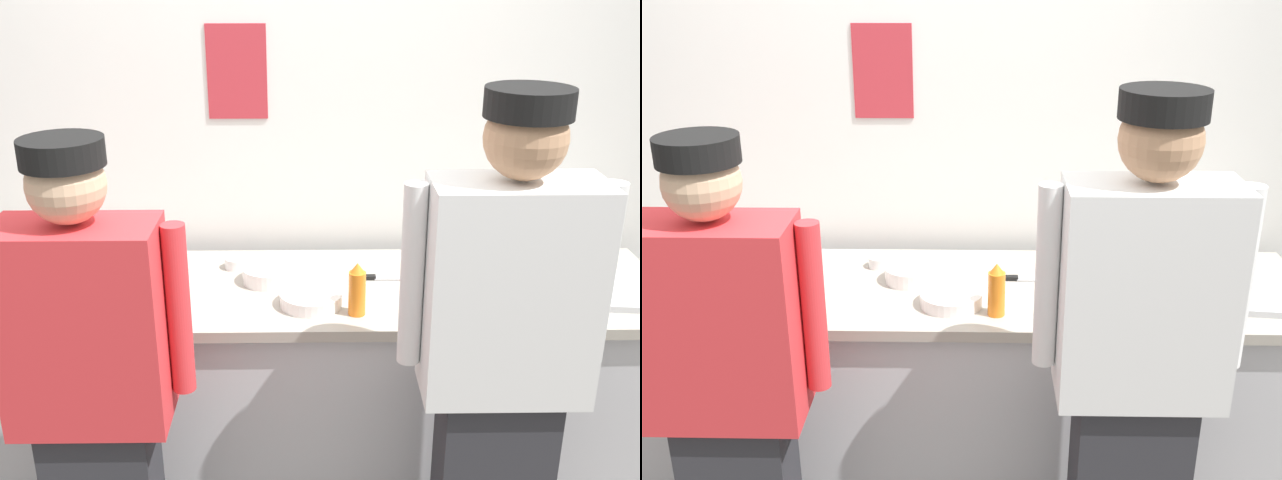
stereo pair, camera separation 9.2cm
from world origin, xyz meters
The scene contains 13 objects.
wall_back centered at (0.00, 0.87, 1.45)m, with size 4.52×0.11×2.90m.
prep_counter centered at (0.00, 0.38, 0.45)m, with size 2.88×0.72×0.90m.
chef_near_left centered at (-0.56, -0.29, 0.88)m, with size 0.60×0.24×1.64m.
chef_center centered at (0.66, -0.24, 0.94)m, with size 0.63×0.24×1.76m.
plate_stack_front centered at (0.09, 0.23, 0.92)m, with size 0.23×0.23×0.05m.
plate_stack_rear centered at (-0.08, 0.43, 0.93)m, with size 0.20×0.20×0.06m.
mixing_bowl_steel centered at (-1.08, 0.37, 0.97)m, with size 0.32×0.32×0.14m, color #B7BABF.
sheet_tray centered at (1.06, 0.32, 0.91)m, with size 0.41×0.34×0.02m, color #B7BABF.
squeeze_bottle_primary centered at (0.25, 0.15, 0.99)m, with size 0.06×0.06×0.19m.
ramekin_orange_sauce centered at (-0.66, 0.49, 0.92)m, with size 0.09×0.09×0.05m.
ramekin_red_sauce centered at (-0.21, 0.56, 0.92)m, with size 0.09×0.09×0.04m.
deli_cup centered at (-0.46, 0.26, 0.95)m, with size 0.09×0.09×0.09m, color white.
chefs_knife centered at (0.36, 0.44, 0.91)m, with size 0.27×0.03×0.02m.
Camera 2 is at (0.18, -2.17, 2.09)m, focal length 41.65 mm.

